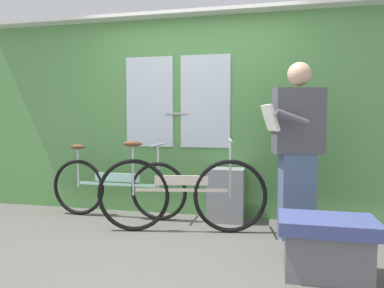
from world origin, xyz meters
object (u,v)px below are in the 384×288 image
Objects in this scene: bicycle_near_door at (117,187)px; passenger_reading_newspaper at (297,146)px; bicycle_leaning_behind at (181,194)px; bench_seat_corner at (327,246)px; trash_bin_by_wall at (226,195)px.

passenger_reading_newspaper is (2.04, -0.31, 0.55)m from bicycle_near_door.
passenger_reading_newspaper reaches higher than bicycle_leaning_behind.
bench_seat_corner is (0.17, -0.87, -0.67)m from passenger_reading_newspaper.
bicycle_near_door is 2.80× the size of trash_bin_by_wall.
bicycle_leaning_behind is at bearing -13.25° from passenger_reading_newspaper.
trash_bin_by_wall is (1.29, 0.14, -0.06)m from bicycle_near_door.
trash_bin_by_wall reaches higher than bench_seat_corner.
bench_seat_corner is (2.21, -1.19, -0.13)m from bicycle_near_door.
bicycle_leaning_behind is at bearing 148.41° from bench_seat_corner.
trash_bin_by_wall is (-0.75, 0.45, -0.60)m from passenger_reading_newspaper.
bicycle_leaning_behind is 0.66m from trash_bin_by_wall.
bicycle_near_door reaches higher than trash_bin_by_wall.
bicycle_leaning_behind is (0.88, -0.37, 0.04)m from bicycle_near_door.
passenger_reading_newspaper reaches higher than bench_seat_corner.
bicycle_leaning_behind is 2.50× the size of bench_seat_corner.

